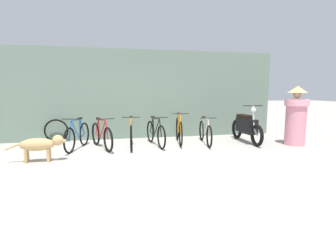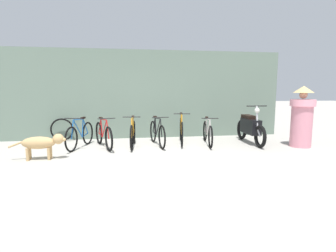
{
  "view_description": "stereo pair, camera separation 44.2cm",
  "coord_description": "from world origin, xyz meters",
  "px_view_note": "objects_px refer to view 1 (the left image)",
  "views": [
    {
      "loc": [
        -0.83,
        -5.5,
        1.55
      ],
      "look_at": [
        0.59,
        0.95,
        0.65
      ],
      "focal_mm": 28.0,
      "sensor_mm": 36.0,
      "label": 1
    },
    {
      "loc": [
        -0.4,
        -5.58,
        1.55
      ],
      "look_at": [
        0.59,
        0.95,
        0.65
      ],
      "focal_mm": 28.0,
      "sensor_mm": 36.0,
      "label": 2
    }
  ],
  "objects_px": {
    "bicycle_3": "(155,133)",
    "bicycle_4": "(179,130)",
    "stray_dog": "(41,144)",
    "bicycle_0": "(77,136)",
    "motorcycle": "(246,127)",
    "bicycle_5": "(205,133)",
    "person_in_robes": "(296,116)",
    "spare_tire_left": "(56,131)",
    "bicycle_1": "(102,136)",
    "bicycle_2": "(131,134)"
  },
  "relations": [
    {
      "from": "bicycle_3",
      "to": "bicycle_4",
      "type": "distance_m",
      "value": 0.75
    },
    {
      "from": "bicycle_4",
      "to": "stray_dog",
      "type": "relative_size",
      "value": 1.42
    },
    {
      "from": "bicycle_0",
      "to": "motorcycle",
      "type": "height_order",
      "value": "motorcycle"
    },
    {
      "from": "bicycle_3",
      "to": "bicycle_5",
      "type": "distance_m",
      "value": 1.45
    },
    {
      "from": "bicycle_4",
      "to": "bicycle_5",
      "type": "xyz_separation_m",
      "value": [
        0.72,
        -0.26,
        -0.05
      ]
    },
    {
      "from": "bicycle_5",
      "to": "motorcycle",
      "type": "relative_size",
      "value": 0.89
    },
    {
      "from": "bicycle_4",
      "to": "bicycle_5",
      "type": "distance_m",
      "value": 0.77
    },
    {
      "from": "person_in_robes",
      "to": "bicycle_5",
      "type": "bearing_deg",
      "value": 26.18
    },
    {
      "from": "bicycle_5",
      "to": "spare_tire_left",
      "type": "relative_size",
      "value": 2.42
    },
    {
      "from": "stray_dog",
      "to": "person_in_robes",
      "type": "bearing_deg",
      "value": 3.65
    },
    {
      "from": "bicycle_0",
      "to": "bicycle_5",
      "type": "relative_size",
      "value": 0.92
    },
    {
      "from": "motorcycle",
      "to": "spare_tire_left",
      "type": "height_order",
      "value": "motorcycle"
    },
    {
      "from": "person_in_robes",
      "to": "spare_tire_left",
      "type": "bearing_deg",
      "value": 26.15
    },
    {
      "from": "stray_dog",
      "to": "spare_tire_left",
      "type": "height_order",
      "value": "spare_tire_left"
    },
    {
      "from": "bicycle_1",
      "to": "stray_dog",
      "type": "bearing_deg",
      "value": -68.21
    },
    {
      "from": "bicycle_1",
      "to": "bicycle_5",
      "type": "relative_size",
      "value": 0.95
    },
    {
      "from": "stray_dog",
      "to": "spare_tire_left",
      "type": "xyz_separation_m",
      "value": [
        -0.11,
        2.24,
        -0.04
      ]
    },
    {
      "from": "stray_dog",
      "to": "bicycle_2",
      "type": "bearing_deg",
      "value": 28.16
    },
    {
      "from": "bicycle_2",
      "to": "bicycle_5",
      "type": "relative_size",
      "value": 0.96
    },
    {
      "from": "bicycle_0",
      "to": "motorcycle",
      "type": "xyz_separation_m",
      "value": [
        4.84,
        -0.09,
        0.11
      ]
    },
    {
      "from": "bicycle_3",
      "to": "person_in_robes",
      "type": "bearing_deg",
      "value": 71.07
    },
    {
      "from": "bicycle_0",
      "to": "person_in_robes",
      "type": "xyz_separation_m",
      "value": [
        6.01,
        -0.74,
        0.49
      ]
    },
    {
      "from": "bicycle_1",
      "to": "bicycle_0",
      "type": "bearing_deg",
      "value": -113.63
    },
    {
      "from": "bicycle_1",
      "to": "spare_tire_left",
      "type": "relative_size",
      "value": 2.31
    },
    {
      "from": "bicycle_4",
      "to": "spare_tire_left",
      "type": "relative_size",
      "value": 2.5
    },
    {
      "from": "bicycle_5",
      "to": "spare_tire_left",
      "type": "xyz_separation_m",
      "value": [
        -4.28,
        1.17,
        0.02
      ]
    },
    {
      "from": "bicycle_0",
      "to": "bicycle_3",
      "type": "xyz_separation_m",
      "value": [
        2.1,
        0.02,
        -0.0
      ]
    },
    {
      "from": "bicycle_4",
      "to": "bicycle_0",
      "type": "bearing_deg",
      "value": -76.66
    },
    {
      "from": "bicycle_2",
      "to": "bicycle_4",
      "type": "height_order",
      "value": "bicycle_4"
    },
    {
      "from": "motorcycle",
      "to": "bicycle_0",
      "type": "bearing_deg",
      "value": -88.83
    },
    {
      "from": "bicycle_0",
      "to": "bicycle_3",
      "type": "height_order",
      "value": "bicycle_0"
    },
    {
      "from": "bicycle_3",
      "to": "spare_tire_left",
      "type": "distance_m",
      "value": 3.03
    },
    {
      "from": "person_in_robes",
      "to": "stray_dog",
      "type": "bearing_deg",
      "value": 44.86
    },
    {
      "from": "bicycle_1",
      "to": "stray_dog",
      "type": "relative_size",
      "value": 1.31
    },
    {
      "from": "bicycle_1",
      "to": "motorcycle",
      "type": "bearing_deg",
      "value": 69.93
    },
    {
      "from": "bicycle_2",
      "to": "spare_tire_left",
      "type": "xyz_separation_m",
      "value": [
        -2.14,
        1.16,
        -0.01
      ]
    },
    {
      "from": "bicycle_5",
      "to": "motorcycle",
      "type": "distance_m",
      "value": 1.3
    },
    {
      "from": "bicycle_1",
      "to": "bicycle_2",
      "type": "relative_size",
      "value": 1.0
    },
    {
      "from": "bicycle_2",
      "to": "motorcycle",
      "type": "height_order",
      "value": "motorcycle"
    },
    {
      "from": "bicycle_3",
      "to": "bicycle_4",
      "type": "relative_size",
      "value": 0.95
    },
    {
      "from": "bicycle_3",
      "to": "person_in_robes",
      "type": "relative_size",
      "value": 1.0
    },
    {
      "from": "bicycle_5",
      "to": "bicycle_0",
      "type": "bearing_deg",
      "value": -82.18
    },
    {
      "from": "motorcycle",
      "to": "bicycle_2",
      "type": "bearing_deg",
      "value": -88.32
    },
    {
      "from": "bicycle_5",
      "to": "stray_dog",
      "type": "relative_size",
      "value": 1.37
    },
    {
      "from": "bicycle_1",
      "to": "bicycle_4",
      "type": "bearing_deg",
      "value": 76.68
    },
    {
      "from": "bicycle_2",
      "to": "spare_tire_left",
      "type": "bearing_deg",
      "value": -113.7
    },
    {
      "from": "bicycle_5",
      "to": "person_in_robes",
      "type": "xyz_separation_m",
      "value": [
        2.46,
        -0.67,
        0.51
      ]
    },
    {
      "from": "bicycle_3",
      "to": "person_in_robes",
      "type": "distance_m",
      "value": 4.01
    },
    {
      "from": "bicycle_5",
      "to": "stray_dog",
      "type": "bearing_deg",
      "value": -66.75
    },
    {
      "from": "bicycle_0",
      "to": "spare_tire_left",
      "type": "xyz_separation_m",
      "value": [
        -0.73,
        1.1,
        0.0
      ]
    }
  ]
}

